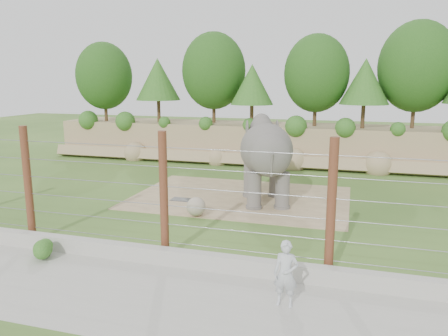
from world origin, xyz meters
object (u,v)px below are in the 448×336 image
(elephant, at_px, (266,162))
(zookeeper, at_px, (286,274))
(barrier_fence, at_px, (164,196))
(stone_ball, at_px, (196,207))

(elephant, relative_size, zookeeper, 2.79)
(elephant, xyz_separation_m, zookeeper, (2.28, -9.00, -1.04))
(zookeeper, bearing_deg, barrier_fence, 156.13)
(elephant, distance_m, barrier_fence, 7.29)
(elephant, relative_size, barrier_fence, 0.23)
(elephant, distance_m, zookeeper, 9.35)
(barrier_fence, xyz_separation_m, zookeeper, (4.08, -1.94, -1.16))
(elephant, bearing_deg, stone_ball, -146.73)
(barrier_fence, bearing_deg, stone_ball, 96.83)
(barrier_fence, bearing_deg, elephant, 75.73)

